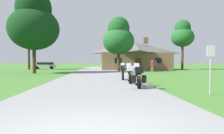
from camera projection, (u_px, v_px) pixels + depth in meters
name	position (u px, v px, depth m)	size (l,w,h in m)	color
ground_plane	(97.00, 74.00, 23.54)	(500.00, 500.00, 0.00)	#42752D
asphalt_driveway	(97.00, 75.00, 21.55)	(6.40, 80.00, 0.06)	gray
motorcycle_silver_nearest_to_camera	(138.00, 77.00, 10.83)	(0.84, 2.08, 1.30)	black
motorcycle_orange_second_in_row	(130.00, 75.00, 13.20)	(0.81, 2.08, 1.30)	black
motorcycle_white_farthest_in_row	(123.00, 72.00, 15.92)	(0.70, 2.08, 1.30)	black
stone_lodge	(134.00, 55.00, 39.33)	(13.34, 9.23, 6.20)	brown
bystander_gray_shirt_near_lodge	(156.00, 65.00, 32.65)	(0.32, 0.53, 1.69)	#75664C
bystander_red_shirt_beside_signpost	(152.00, 66.00, 28.81)	(0.53, 0.31, 1.67)	#75664C
metal_signpost_roadside	(210.00, 64.00, 8.81)	(0.36, 0.06, 2.14)	#9EA0A5
tree_right_of_lodge	(183.00, 35.00, 38.89)	(4.32, 4.32, 9.55)	#422D19
tree_by_lodge_front	(119.00, 38.00, 31.04)	(4.82, 4.82, 8.37)	#422D19
tree_left_far	(29.00, 33.00, 39.10)	(4.70, 4.70, 10.17)	#422D19
tree_left_near	(34.00, 23.00, 25.45)	(6.29, 6.29, 10.50)	#422D19
parked_white_suv_far_left	(45.00, 65.00, 41.71)	(4.82, 2.48, 1.40)	silver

